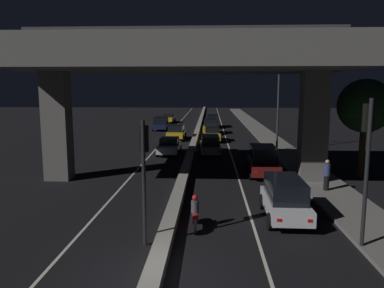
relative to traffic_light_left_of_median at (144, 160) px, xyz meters
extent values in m
plane|color=black|center=(0.70, -2.39, -3.13)|extent=(200.00, 200.00, 0.00)
cube|color=beige|center=(-2.76, 32.61, -3.13)|extent=(0.12, 126.00, 0.00)
cube|color=beige|center=(4.17, 32.61, -3.13)|extent=(0.12, 126.00, 0.00)
cube|color=gray|center=(0.70, 32.61, -2.93)|extent=(0.60, 126.00, 0.40)
cube|color=slate|center=(8.97, 25.61, -3.05)|extent=(2.68, 126.00, 0.15)
cube|color=#5B5956|center=(-7.09, 9.59, 0.21)|extent=(1.53, 1.22, 6.67)
cube|color=#5B5956|center=(8.50, 9.59, 0.21)|extent=(1.53, 1.22, 6.67)
cube|color=#5B5956|center=(0.70, 9.59, 4.38)|extent=(19.13, 10.03, 1.68)
cube|color=#333335|center=(0.70, 9.59, 5.67)|extent=(19.13, 0.40, 0.90)
cylinder|color=black|center=(0.00, -0.11, -0.84)|extent=(0.14, 0.14, 4.58)
cube|color=black|center=(0.00, 0.07, 0.77)|extent=(0.30, 0.28, 0.95)
sphere|color=black|center=(0.00, 0.22, 1.07)|extent=(0.18, 0.18, 0.18)
sphere|color=black|center=(0.00, 0.22, 0.77)|extent=(0.18, 0.18, 0.18)
sphere|color=green|center=(0.00, 0.22, 0.48)|extent=(0.18, 0.18, 0.18)
cylinder|color=black|center=(7.73, -0.11, -0.46)|extent=(0.14, 0.14, 5.34)
cube|color=black|center=(7.73, 0.07, 1.54)|extent=(0.30, 0.28, 0.95)
sphere|color=black|center=(7.73, 0.22, 1.84)|extent=(0.18, 0.18, 0.18)
sphere|color=black|center=(7.73, 0.22, 1.54)|extent=(0.18, 0.18, 0.18)
sphere|color=green|center=(7.73, 0.22, 1.24)|extent=(0.18, 0.18, 0.18)
cylinder|color=#2D2D30|center=(8.37, 20.72, 1.13)|extent=(0.18, 0.18, 8.52)
cylinder|color=#2D2D30|center=(7.25, 20.72, 5.24)|extent=(2.24, 0.10, 0.10)
ellipsoid|color=#F2B759|center=(6.13, 20.72, 5.14)|extent=(0.56, 0.32, 0.24)
cube|color=silver|center=(5.62, 2.94, -2.48)|extent=(1.72, 4.09, 0.59)
cube|color=black|center=(5.62, 3.05, -1.77)|extent=(1.50, 2.95, 0.84)
cylinder|color=black|center=(4.83, 4.30, -2.78)|extent=(0.21, 0.70, 0.70)
cylinder|color=black|center=(6.45, 4.27, -2.78)|extent=(0.21, 0.70, 0.70)
cylinder|color=black|center=(4.79, 1.62, -2.78)|extent=(0.21, 0.70, 0.70)
cylinder|color=black|center=(6.40, 1.59, -2.78)|extent=(0.21, 0.70, 0.70)
cube|color=red|center=(5.01, 0.91, -2.45)|extent=(0.18, 0.03, 0.11)
cube|color=red|center=(6.16, 0.89, -2.45)|extent=(0.18, 0.03, 0.11)
cube|color=#591414|center=(5.84, 11.33, -2.49)|extent=(1.93, 4.28, 0.67)
cube|color=black|center=(5.84, 11.44, -1.70)|extent=(1.68, 3.09, 0.92)
cylinder|color=black|center=(5.00, 12.75, -2.83)|extent=(0.22, 0.61, 0.60)
cylinder|color=black|center=(6.77, 12.70, -2.83)|extent=(0.22, 0.61, 0.60)
cylinder|color=black|center=(4.91, 9.97, -2.83)|extent=(0.22, 0.61, 0.60)
cylinder|color=black|center=(6.68, 9.91, -2.83)|extent=(0.22, 0.61, 0.60)
cube|color=red|center=(5.14, 9.23, -2.46)|extent=(0.18, 0.04, 0.11)
cube|color=red|center=(6.41, 9.19, -2.46)|extent=(0.18, 0.04, 0.11)
cube|color=gray|center=(2.36, 19.20, -2.56)|extent=(1.85, 4.77, 0.56)
cube|color=black|center=(2.36, 19.20, -1.90)|extent=(1.58, 2.88, 0.77)
cylinder|color=black|center=(1.49, 20.72, -2.84)|extent=(0.22, 0.59, 0.58)
cylinder|color=black|center=(3.12, 20.78, -2.84)|extent=(0.22, 0.59, 0.58)
cylinder|color=black|center=(1.60, 17.62, -2.84)|extent=(0.22, 0.59, 0.58)
cylinder|color=black|center=(3.24, 17.68, -2.84)|extent=(0.22, 0.59, 0.58)
cube|color=red|center=(1.87, 16.82, -2.53)|extent=(0.18, 0.04, 0.11)
cube|color=red|center=(3.04, 16.86, -2.53)|extent=(0.18, 0.04, 0.11)
cube|color=gold|center=(2.54, 27.05, -2.46)|extent=(1.81, 4.08, 0.68)
cube|color=black|center=(2.55, 26.84, -1.85)|extent=(1.53, 1.99, 0.55)
cylinder|color=black|center=(1.68, 28.34, -2.80)|extent=(0.23, 0.66, 0.65)
cylinder|color=black|center=(3.30, 28.40, -2.80)|extent=(0.23, 0.66, 0.65)
cylinder|color=black|center=(1.79, 25.69, -2.80)|extent=(0.23, 0.66, 0.65)
cylinder|color=black|center=(3.40, 25.75, -2.80)|extent=(0.23, 0.66, 0.65)
cube|color=red|center=(2.04, 25.00, -2.43)|extent=(0.18, 0.04, 0.11)
cube|color=red|center=(3.20, 25.05, -2.43)|extent=(0.18, 0.04, 0.11)
cube|color=gold|center=(2.35, 33.81, -2.42)|extent=(1.76, 4.33, 0.74)
cube|color=black|center=(2.35, 33.81, -1.65)|extent=(1.53, 2.60, 0.80)
cylinder|color=black|center=(1.55, 35.24, -2.79)|extent=(0.21, 0.68, 0.68)
cylinder|color=black|center=(3.19, 35.21, -2.79)|extent=(0.21, 0.68, 0.68)
cylinder|color=black|center=(1.50, 32.40, -2.79)|extent=(0.21, 0.68, 0.68)
cylinder|color=black|center=(3.15, 32.37, -2.79)|extent=(0.21, 0.68, 0.68)
cube|color=red|center=(1.72, 31.66, -2.38)|extent=(0.18, 0.03, 0.11)
cube|color=red|center=(2.90, 31.64, -2.38)|extent=(0.18, 0.03, 0.11)
cube|color=black|center=(2.68, 41.50, -2.55)|extent=(1.89, 4.73, 0.57)
cube|color=black|center=(2.68, 41.62, -1.77)|extent=(1.65, 3.41, 0.99)
cylinder|color=black|center=(1.78, 43.04, -2.84)|extent=(0.21, 0.59, 0.58)
cylinder|color=black|center=(3.54, 43.07, -2.84)|extent=(0.21, 0.59, 0.58)
cylinder|color=black|center=(1.83, 39.94, -2.84)|extent=(0.21, 0.59, 0.58)
cylinder|color=black|center=(3.59, 39.97, -2.84)|extent=(0.21, 0.59, 0.58)
cube|color=red|center=(2.10, 39.13, -2.52)|extent=(0.18, 0.03, 0.11)
cube|color=red|center=(3.36, 39.15, -2.52)|extent=(0.18, 0.03, 0.11)
cube|color=silver|center=(-1.18, 18.88, -2.53)|extent=(1.73, 4.19, 0.57)
cube|color=black|center=(-1.18, 19.08, -1.98)|extent=(1.52, 2.01, 0.54)
cylinder|color=black|center=(-0.34, 17.49, -2.82)|extent=(0.20, 0.62, 0.62)
cylinder|color=black|center=(-2.03, 17.49, -2.82)|extent=(0.20, 0.62, 0.62)
cylinder|color=black|center=(-0.34, 20.26, -2.82)|extent=(0.20, 0.62, 0.62)
cylinder|color=black|center=(-2.03, 20.26, -2.82)|extent=(0.20, 0.62, 0.62)
cube|color=white|center=(-0.58, 20.98, -2.62)|extent=(0.18, 0.03, 0.11)
cube|color=white|center=(-1.79, 20.98, -2.62)|extent=(0.18, 0.03, 0.11)
cube|color=gold|center=(-1.41, 28.19, -2.47)|extent=(1.86, 4.20, 0.62)
cube|color=black|center=(-1.41, 28.19, -1.84)|extent=(1.62, 2.53, 0.65)
cylinder|color=black|center=(-0.56, 26.80, -2.78)|extent=(0.21, 0.69, 0.69)
cylinder|color=black|center=(-2.30, 26.83, -2.78)|extent=(0.21, 0.69, 0.69)
cylinder|color=black|center=(-0.51, 29.55, -2.78)|extent=(0.21, 0.69, 0.69)
cylinder|color=black|center=(-2.25, 29.58, -2.78)|extent=(0.21, 0.69, 0.69)
cube|color=white|center=(-0.74, 30.27, -2.57)|extent=(0.18, 0.03, 0.11)
cube|color=white|center=(-1.99, 30.29, -2.57)|extent=(0.18, 0.03, 0.11)
cube|color=#141938|center=(-4.36, 37.71, -2.52)|extent=(1.92, 4.62, 0.59)
cube|color=black|center=(-4.36, 37.59, -1.79)|extent=(1.69, 3.33, 0.88)
cylinder|color=black|center=(-3.42, 36.19, -2.82)|extent=(0.20, 0.62, 0.62)
cylinder|color=black|center=(-5.28, 36.18, -2.82)|extent=(0.20, 0.62, 0.62)
cylinder|color=black|center=(-3.44, 39.23, -2.82)|extent=(0.20, 0.62, 0.62)
cylinder|color=black|center=(-5.30, 39.22, -2.82)|extent=(0.20, 0.62, 0.62)
cube|color=white|center=(-3.71, 40.03, -2.61)|extent=(0.18, 0.03, 0.11)
cube|color=white|center=(-5.04, 40.02, -2.61)|extent=(0.18, 0.03, 0.11)
cube|color=gold|center=(-4.57, 48.69, -2.49)|extent=(1.95, 4.60, 0.60)
cube|color=black|center=(-4.56, 48.80, -1.97)|extent=(1.65, 1.87, 0.44)
cylinder|color=black|center=(-3.73, 47.16, -2.79)|extent=(0.22, 0.68, 0.68)
cylinder|color=black|center=(-5.50, 47.22, -2.79)|extent=(0.22, 0.68, 0.68)
cylinder|color=black|center=(-3.63, 50.16, -2.79)|extent=(0.22, 0.68, 0.68)
cylinder|color=black|center=(-5.40, 50.22, -2.79)|extent=(0.22, 0.68, 0.68)
cube|color=white|center=(-3.86, 50.95, -2.58)|extent=(0.18, 0.04, 0.11)
cube|color=white|center=(-5.13, 50.99, -2.58)|extent=(0.18, 0.04, 0.11)
cylinder|color=black|center=(1.72, 2.24, -2.83)|extent=(0.11, 0.60, 0.60)
cylinder|color=black|center=(1.79, 1.02, -2.83)|extent=(0.13, 0.60, 0.60)
cube|color=maroon|center=(1.75, 1.63, -2.61)|extent=(0.29, 0.94, 0.32)
cylinder|color=#3F3F44|center=(1.75, 1.63, -2.20)|extent=(0.34, 0.34, 0.50)
sphere|color=#B21919|center=(1.75, 1.63, -1.83)|extent=(0.24, 0.24, 0.24)
cube|color=red|center=(1.79, 0.97, -2.61)|extent=(0.08, 0.03, 0.08)
cylinder|color=black|center=(8.70, 7.21, -2.57)|extent=(0.29, 0.29, 0.80)
cylinder|color=navy|center=(8.70, 7.21, -1.84)|extent=(0.34, 0.34, 0.67)
sphere|color=tan|center=(8.70, 7.21, -1.39)|extent=(0.22, 0.22, 0.22)
cylinder|color=#2D2116|center=(11.81, 10.52, -1.44)|extent=(0.38, 0.38, 3.37)
sphere|color=black|center=(11.81, 10.52, 1.48)|extent=(3.30, 3.30, 3.30)
camera|label=1|loc=(2.33, -12.95, 2.54)|focal=35.00mm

